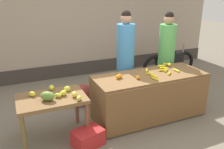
# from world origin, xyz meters

# --- Properties ---
(ground_plane) EXTENTS (24.00, 24.00, 0.00)m
(ground_plane) POSITION_xyz_m (0.00, 0.00, 0.00)
(ground_plane) COLOR #756B5B
(market_wall_back) EXTENTS (8.12, 0.23, 3.35)m
(market_wall_back) POSITION_xyz_m (0.00, 2.78, 1.64)
(market_wall_back) COLOR tan
(market_wall_back) RESTS_ON ground
(fruit_stall_counter) EXTENTS (2.02, 0.80, 0.82)m
(fruit_stall_counter) POSITION_xyz_m (0.45, -0.01, 0.41)
(fruit_stall_counter) COLOR brown
(fruit_stall_counter) RESTS_ON ground
(side_table_wooden) EXTENTS (1.02, 0.69, 0.71)m
(side_table_wooden) POSITION_xyz_m (-1.29, 0.00, 0.62)
(side_table_wooden) COLOR brown
(side_table_wooden) RESTS_ON ground
(banana_bunch_pile) EXTENTS (0.73, 0.65, 0.07)m
(banana_bunch_pile) POSITION_xyz_m (0.74, 0.06, 0.85)
(banana_bunch_pile) COLOR gold
(banana_bunch_pile) RESTS_ON fruit_stall_counter
(orange_pile) EXTENTS (0.37, 0.25, 0.07)m
(orange_pile) POSITION_xyz_m (-0.06, 0.00, 0.86)
(orange_pile) COLOR orange
(orange_pile) RESTS_ON fruit_stall_counter
(mango_papaya_pile) EXTENTS (0.73, 0.68, 0.14)m
(mango_papaya_pile) POSITION_xyz_m (-1.24, -0.04, 0.77)
(mango_papaya_pile) COLOR yellow
(mango_papaya_pile) RESTS_ON side_table_wooden
(vendor_woman_blue_shirt) EXTENTS (0.34, 0.34, 1.89)m
(vendor_woman_blue_shirt) POSITION_xyz_m (0.28, 0.63, 0.95)
(vendor_woman_blue_shirt) COLOR #33333D
(vendor_woman_blue_shirt) RESTS_ON ground
(vendor_woman_green_shirt) EXTENTS (0.34, 0.34, 1.83)m
(vendor_woman_green_shirt) POSITION_xyz_m (1.23, 0.62, 0.92)
(vendor_woman_green_shirt) COLOR #33333D
(vendor_woman_green_shirt) RESTS_ON ground
(parked_motorcycle) EXTENTS (1.60, 0.18, 0.88)m
(parked_motorcycle) POSITION_xyz_m (2.07, 1.59, 0.40)
(parked_motorcycle) COLOR black
(parked_motorcycle) RESTS_ON ground
(produce_crate) EXTENTS (0.51, 0.43, 0.26)m
(produce_crate) POSITION_xyz_m (-0.86, -0.41, 0.13)
(produce_crate) COLOR red
(produce_crate) RESTS_ON ground
(produce_sack) EXTENTS (0.42, 0.38, 0.46)m
(produce_sack) POSITION_xyz_m (-0.53, 0.90, 0.23)
(produce_sack) COLOR maroon
(produce_sack) RESTS_ON ground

